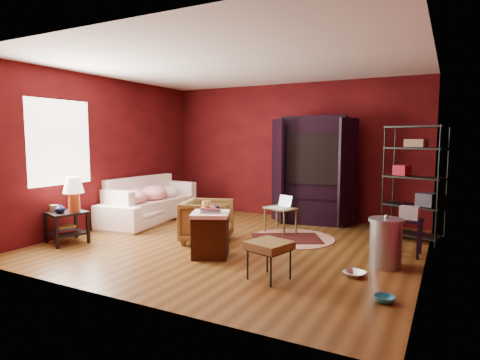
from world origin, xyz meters
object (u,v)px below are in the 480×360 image
at_px(sofa, 148,199).
at_px(hamper, 211,234).
at_px(side_table, 70,204).
at_px(wire_shelving, 415,178).
at_px(armchair, 207,219).
at_px(tv_armoire, 314,168).
at_px(laptop_desk, 281,210).

bearing_deg(sofa, hamper, -129.75).
distance_m(side_table, hamper, 2.41).
relative_size(sofa, wire_shelving, 1.24).
bearing_deg(hamper, side_table, -169.83).
distance_m(armchair, tv_armoire, 2.57).
relative_size(armchair, wire_shelving, 0.40).
distance_m(side_table, tv_armoire, 4.44).
relative_size(side_table, wire_shelving, 0.57).
bearing_deg(side_table, sofa, 91.49).
bearing_deg(tv_armoire, side_table, -141.02).
xyz_separation_m(side_table, hamper, (2.35, 0.42, -0.31)).
bearing_deg(laptop_desk, sofa, -152.51).
relative_size(sofa, tv_armoire, 1.11).
bearing_deg(laptop_desk, side_table, -119.31).
distance_m(sofa, side_table, 1.92).
xyz_separation_m(tv_armoire, wire_shelving, (1.87, -0.56, -0.06)).
bearing_deg(side_table, laptop_desk, 38.93).
bearing_deg(side_table, armchair, 29.29).
xyz_separation_m(sofa, side_table, (0.05, -1.91, 0.18)).
distance_m(hamper, wire_shelving, 3.45).
bearing_deg(armchair, side_table, 102.86).
height_order(side_table, laptop_desk, side_table).
xyz_separation_m(armchair, laptop_desk, (0.81, 1.12, 0.03)).
distance_m(sofa, wire_shelving, 4.96).
relative_size(sofa, laptop_desk, 3.51).
relative_size(hamper, laptop_desk, 1.10).
bearing_deg(laptop_desk, armchair, -104.15).
xyz_separation_m(laptop_desk, tv_armoire, (0.24, 1.11, 0.68)).
bearing_deg(tv_armoire, wire_shelving, -25.86).
bearing_deg(wire_shelving, sofa, -151.72).
bearing_deg(side_table, tv_armoire, 48.21).
bearing_deg(wire_shelving, hamper, -118.11).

